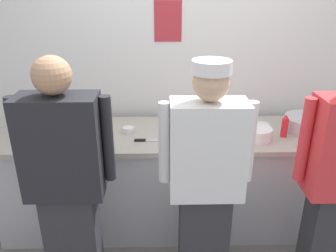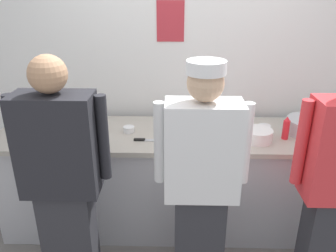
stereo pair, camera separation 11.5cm
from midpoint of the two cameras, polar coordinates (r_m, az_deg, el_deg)
The scene contains 15 objects.
ground_plane at distance 3.00m, azimuth 1.98°, elevation -20.25°, with size 9.00×9.00×0.00m, color slate.
wall_back at distance 3.18m, azimuth 1.44°, elevation 9.53°, with size 4.94×0.11×2.64m.
prep_counter at distance 3.04m, azimuth 1.70°, elevation -8.87°, with size 3.15×0.75×0.90m.
chef_near_left at distance 2.27m, azimuth -18.15°, elevation -9.01°, with size 0.62×0.24×1.70m.
chef_center at distance 2.20m, azimuth 4.91°, elevation -9.16°, with size 0.60×0.24×1.66m.
plate_stack_front at distance 2.77m, azimuth 13.60°, elevation -1.26°, with size 0.24×0.24×0.10m.
mixing_bowl_steel at distance 3.06m, azimuth 21.38°, elevation 0.33°, with size 0.38×0.38×0.12m, color #B7BABF.
sheet_tray at distance 2.83m, azimuth 5.35°, elevation -0.93°, with size 0.50×0.34×0.02m, color #B7BABF.
squeeze_bottle_primary at distance 3.09m, azimuth -24.03°, elevation 0.95°, with size 0.06×0.06×0.21m.
squeeze_bottle_secondary at distance 2.86m, azimuth 17.97°, elevation -0.04°, with size 0.05×0.05×0.19m.
ramekin_orange_sauce at distance 2.99m, azimuth 14.59°, elevation 0.01°, with size 0.11×0.11×0.05m.
ramekin_red_sauce at distance 2.98m, azimuth -24.57°, elevation -1.54°, with size 0.10×0.10×0.04m.
ramekin_yellow_sauce at distance 2.94m, azimuth -20.51°, elevation -1.19°, with size 0.08×0.08×0.04m.
ramekin_green_sauce at distance 2.84m, azimuth -7.83°, elevation -0.63°, with size 0.09×0.09×0.05m.
chefs_knife at distance 2.68m, azimuth -4.47°, elevation -2.43°, with size 0.27×0.03×0.02m.
Camera 1 is at (-0.20, -2.19, 2.05)m, focal length 36.24 mm.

